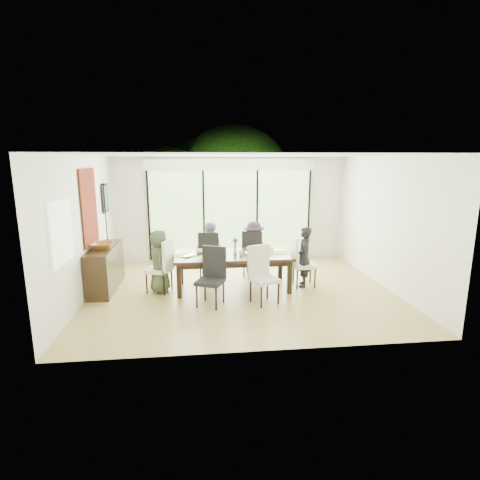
{
  "coord_description": "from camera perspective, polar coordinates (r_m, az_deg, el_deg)",
  "views": [
    {
      "loc": [
        -0.84,
        -7.21,
        2.61
      ],
      "look_at": [
        0.0,
        0.25,
        1.0
      ],
      "focal_mm": 28.0,
      "sensor_mm": 36.0,
      "label": 1
    }
  ],
  "objects": [
    {
      "name": "chair_far_right",
      "position": [
        8.55,
        2.08,
        -1.93
      ],
      "size": [
        0.57,
        0.57,
        1.08
      ],
      "primitive_type": null,
      "rotation": [
        0.0,
        0.0,
        2.82
      ],
      "color": "black",
      "rests_on": "floor"
    },
    {
      "name": "rail_top",
      "position": [
        11.63,
        -2.17,
        1.89
      ],
      "size": [
        6.0,
        0.08,
        0.06
      ],
      "primitive_type": "cube",
      "color": "brown",
      "rests_on": "deck"
    },
    {
      "name": "table_leg_br",
      "position": [
        8.29,
        6.13,
        -3.87
      ],
      "size": [
        0.09,
        0.09,
        0.68
      ],
      "primitive_type": "cube",
      "color": "black",
      "rests_on": "floor"
    },
    {
      "name": "candlestick_pan",
      "position": [
        8.22,
        -20.12,
        8.01
      ],
      "size": [
        0.1,
        0.1,
        0.03
      ],
      "primitive_type": "cylinder",
      "color": "black",
      "rests_on": "sideboard"
    },
    {
      "name": "placemat_far_l",
      "position": [
        7.98,
        -4.55,
        -1.52
      ],
      "size": [
        0.43,
        0.31,
        0.01
      ],
      "primitive_type": "cube",
      "color": "#96BB43",
      "rests_on": "table_top"
    },
    {
      "name": "table_leg_fr",
      "position": [
        7.49,
        7.55,
        -5.66
      ],
      "size": [
        0.09,
        0.09,
        0.68
      ],
      "primitive_type": "cube",
      "color": "black",
      "rests_on": "floor"
    },
    {
      "name": "tapestry",
      "position": [
        7.96,
        -21.97,
        4.66
      ],
      "size": [
        0.02,
        1.0,
        1.5
      ],
      "primitive_type": "cube",
      "color": "maroon",
      "rests_on": "wall_left"
    },
    {
      "name": "wall_front",
      "position": [
        4.94,
        3.57,
        -2.7
      ],
      "size": [
        6.0,
        0.02,
        2.7
      ],
      "primitive_type": "cube",
      "color": "beige",
      "rests_on": "floor"
    },
    {
      "name": "wall_back",
      "position": [
        9.84,
        -1.47,
        4.74
      ],
      "size": [
        6.0,
        0.02,
        2.7
      ],
      "primitive_type": "cube",
      "color": "silver",
      "rests_on": "floor"
    },
    {
      "name": "chair_near_right",
      "position": [
        6.9,
        3.77,
        -5.38
      ],
      "size": [
        0.59,
        0.59,
        1.08
      ],
      "primitive_type": null,
      "rotation": [
        0.0,
        0.0,
        0.4
      ],
      "color": "silver",
      "rests_on": "floor"
    },
    {
      "name": "table_leg_fl",
      "position": [
        7.29,
        -9.26,
        -6.21
      ],
      "size": [
        0.09,
        0.09,
        0.68
      ],
      "primitive_type": "cube",
      "color": "black",
      "rests_on": "floor"
    },
    {
      "name": "cup_a",
      "position": [
        7.72,
        -6.35,
        -1.68
      ],
      "size": [
        0.17,
        0.17,
        0.09
      ],
      "primitive_type": "imported",
      "rotation": [
        0.0,
        0.0,
        0.63
      ],
      "color": "white",
      "rests_on": "table_top"
    },
    {
      "name": "bowl",
      "position": [
        7.95,
        -20.24,
        -0.79
      ],
      "size": [
        0.47,
        0.47,
        0.11
      ],
      "primitive_type": "imported",
      "color": "brown",
      "rests_on": "sideboard"
    },
    {
      "name": "table_leg_bl",
      "position": [
        8.11,
        -8.98,
        -4.31
      ],
      "size": [
        0.09,
        0.09,
        0.68
      ],
      "primitive_type": "cube",
      "color": "black",
      "rests_on": "floor"
    },
    {
      "name": "candlestick_shaft",
      "position": [
        8.28,
        -19.81,
        3.82
      ],
      "size": [
        0.02,
        0.02,
        1.23
      ],
      "primitive_type": "cylinder",
      "color": "black",
      "rests_on": "sideboard"
    },
    {
      "name": "mullion_c",
      "position": [
        9.9,
        2.61,
        3.9
      ],
      "size": [
        0.05,
        0.04,
        2.3
      ],
      "primitive_type": "cube",
      "color": "black",
      "rests_on": "wall_back"
    },
    {
      "name": "table_top",
      "position": [
        7.62,
        -1.06,
        -2.37
      ],
      "size": [
        2.35,
        1.08,
        0.06
      ],
      "primitive_type": "cube",
      "color": "black",
      "rests_on": "floor"
    },
    {
      "name": "papers",
      "position": [
        7.66,
        4.19,
        -2.09
      ],
      "size": [
        0.29,
        0.22,
        0.0
      ],
      "primitive_type": "cube",
      "color": "white",
      "rests_on": "table_top"
    },
    {
      "name": "tablet_far_l",
      "position": [
        7.93,
        -3.82,
        -1.52
      ],
      "size": [
        0.25,
        0.18,
        0.01
      ],
      "primitive_type": "cube",
      "color": "black",
      "rests_on": "table_top"
    },
    {
      "name": "laptop",
      "position": [
        7.49,
        -7.49,
        -2.41
      ],
      "size": [
        0.37,
        0.38,
        0.03
      ],
      "primitive_type": "imported",
      "rotation": [
        0.0,
        0.0,
        0.83
      ],
      "color": "silver",
      "rests_on": "table_top"
    },
    {
      "name": "chair_right_end",
      "position": [
        7.94,
        9.8,
        -3.2
      ],
      "size": [
        0.47,
        0.47,
        1.08
      ],
      "primitive_type": null,
      "rotation": [
        0.0,
        0.0,
        1.53
      ],
      "color": "white",
      "rests_on": "floor"
    },
    {
      "name": "foliage_mid",
      "position": [
        13.1,
        -0.97,
        8.55
      ],
      "size": [
        4.0,
        4.0,
        4.0
      ],
      "primitive_type": "sphere",
      "color": "#14380F",
      "rests_on": "ground"
    },
    {
      "name": "blinds_header",
      "position": [
        9.71,
        -1.48,
        11.45
      ],
      "size": [
        4.4,
        0.06,
        0.28
      ],
      "primitive_type": "cube",
      "color": "white",
      "rests_on": "wall_back"
    },
    {
      "name": "cup_b",
      "position": [
        7.52,
        0.14,
        -1.98
      ],
      "size": [
        0.11,
        0.11,
        0.09
      ],
      "primitive_type": "imported",
      "rotation": [
        0.0,
        0.0,
        1.69
      ],
      "color": "white",
      "rests_on": "table_top"
    },
    {
      "name": "cup_c",
      "position": [
        7.81,
        4.72,
        -1.48
      ],
      "size": [
        0.17,
        0.17,
        0.09
      ],
      "primitive_type": "imported",
      "rotation": [
        0.0,
        0.0,
        3.78
      ],
      "color": "white",
      "rests_on": "table_top"
    },
    {
      "name": "tablet_far_r",
      "position": [
        8.01,
        2.27,
        -1.37
      ],
      "size": [
        0.24,
        0.17,
        0.01
      ],
      "primitive_type": "cube",
      "color": "black",
      "rests_on": "table_top"
    },
    {
      "name": "mullion_d",
      "position": [
        10.21,
        10.42,
        3.96
      ],
      "size": [
        0.05,
        0.04,
        2.3
      ],
      "primitive_type": "cube",
      "color": "black",
      "rests_on": "wall_back"
    },
    {
      "name": "deck",
      "position": [
        10.97,
        -1.83,
        -1.93
      ],
      "size": [
        6.0,
        1.8,
        0.1
      ],
      "primitive_type": "cube",
      "color": "brown",
      "rests_on": "ground"
    },
    {
      "name": "mullion_a",
      "position": [
        9.86,
        -13.72,
        3.53
      ],
      "size": [
        0.05,
        0.04,
        2.3
      ],
      "primitive_type": "cube",
      "color": "black",
      "rests_on": "wall_back"
    },
    {
      "name": "hyacinth_stems",
      "position": [
        7.63,
        -0.73,
        -0.77
      ],
      "size": [
        0.04,
        0.04,
        0.16
      ],
      "primitive_type": "cylinder",
      "color": "#337226",
      "rests_on": "table_top"
    },
    {
      "name": "placemat_right",
      "position": [
        7.76,
        5.94,
        -1.93
      ],
      "size": [
        0.43,
        0.31,
        0.01
      ],
      "primitive_type": "cube",
      "color": "#84B03F",
      "rests_on": "table_top"
    },
    {
      "name": "person_left_end",
      "position": [
        7.65,
        -12.18,
        -3.16
      ],
      "size": [
        0.44,
        0.63,
        1.26
      ],
      "primitive_type": "imported",
      "rotation": [
        0.0,
        0.0,
        1.69
      ],
      "color": "#3E4B32",
      "rests_on": "floor"
    },
    {
      "name": "person_far_right",
      "position": [
        8.51,
        2.11,
        -1.36
      ],
      "size": [
        0.65,
        0.47,
        1.26
      ],
      "primitive_type": "imported",
      "rotation": [
        0.0,
        0.0,
        2.96
      ],
      "color": "#2B2131",
      "rests_on": "floor"
    },
    {
      "name": "candle",
      "position": [
        8.22,
        -20.15,
        8.42
      ],
      "size": [
        0.04,
        0.04,
        0.1
      ],
      "primitive_type": "cylinder",
      "color": "silver",
      "rests_on": "sideboard"
    },
    {
      "name": "sideboard",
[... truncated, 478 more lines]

